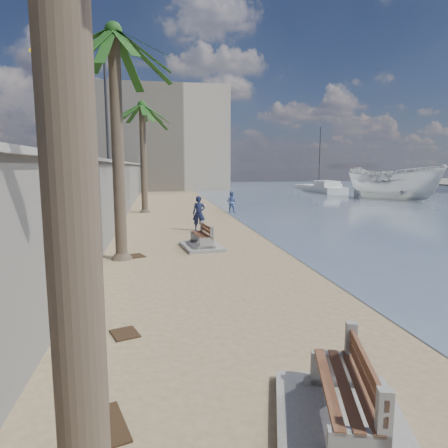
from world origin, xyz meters
TOP-DOWN VIEW (x-y plane):
  - ground_plane at (0.00, 0.00)m, footprint 140.00×140.00m
  - seawall at (-5.20, 20.00)m, footprint 0.45×70.00m
  - wall_cap at (-5.20, 20.00)m, footprint 0.80×70.00m
  - end_building at (-2.00, 52.00)m, footprint 18.00×12.00m
  - bench_near at (-0.70, -3.09)m, footprint 2.24×2.75m
  - bench_far at (-1.16, 8.59)m, footprint 1.74×2.34m
  - palm_mid at (-4.23, 7.10)m, footprint 5.00×5.00m
  - palm_back at (-3.79, 21.84)m, footprint 5.00×5.00m
  - pedestrian_sign at (-5.00, 1.50)m, footprint 0.78×0.07m
  - streetlight at (-5.10, 12.00)m, footprint 0.28×0.28m
  - person_a at (-0.80, 12.98)m, footprint 0.83×0.63m
  - person_b at (2.36, 20.75)m, footprint 1.02×0.93m
  - boat_cruiser at (20.53, 29.36)m, footprint 5.20×5.24m
  - yacht_near at (25.57, 38.09)m, footprint 2.85×9.74m
  - yacht_far at (18.29, 41.30)m, footprint 2.94×9.50m
  - sailboat_west at (21.78, 51.01)m, footprint 7.83×3.68m
  - debris_a at (-3.78, -2.53)m, footprint 0.98×1.10m
  - debris_b at (-3.63, 0.39)m, footprint 0.66×0.73m
  - debris_c at (-3.77, 7.46)m, footprint 0.82×0.90m

SIDE VIEW (x-z plane):
  - ground_plane at x=0.00m, z-range 0.00..0.00m
  - debris_a at x=-3.78m, z-range 0.00..0.03m
  - debris_b at x=-3.63m, z-range 0.00..0.03m
  - debris_c at x=-3.77m, z-range 0.00..0.03m
  - sailboat_west at x=21.78m, z-range -4.32..4.93m
  - yacht_near at x=25.57m, z-range -0.40..1.10m
  - yacht_far at x=18.29m, z-range -0.40..1.10m
  - bench_far at x=-1.16m, z-range -0.06..0.85m
  - bench_near at x=-0.70m, z-range -0.06..0.94m
  - person_b at x=2.36m, z-range 0.00..1.71m
  - person_a at x=-0.80m, z-range 0.00..2.07m
  - seawall at x=-5.20m, z-range 0.00..3.50m
  - boat_cruiser at x=20.53m, z-range -0.40..4.04m
  - wall_cap at x=-5.20m, z-range 3.49..3.61m
  - pedestrian_sign at x=-5.00m, z-range 3.95..6.35m
  - streetlight at x=-5.10m, z-range 4.08..9.21m
  - end_building at x=-2.00m, z-range 0.00..14.00m
  - palm_back at x=-3.79m, z-range 3.21..11.66m
  - palm_mid at x=-4.23m, z-range 3.33..12.02m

